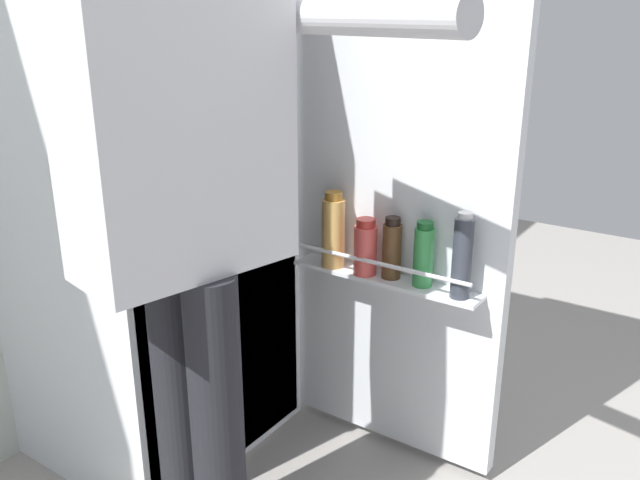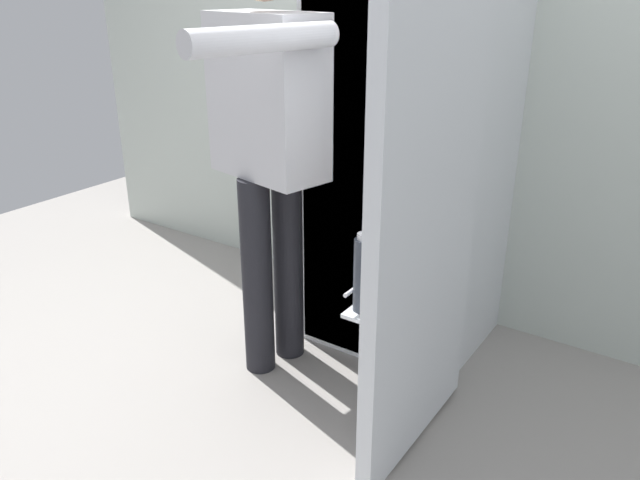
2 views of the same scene
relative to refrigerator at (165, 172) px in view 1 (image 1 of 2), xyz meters
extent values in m
cube|color=beige|center=(-0.03, 0.40, 0.39)|extent=(4.40, 0.10, 2.54)
cube|color=silver|center=(-0.03, 0.05, 0.00)|extent=(0.69, 0.60, 1.77)
cube|color=white|center=(-0.03, -0.24, 0.00)|extent=(0.65, 0.01, 1.73)
cube|color=white|center=(-0.03, -0.20, -0.05)|extent=(0.61, 0.09, 0.01)
cube|color=silver|center=(0.34, -0.58, 0.00)|extent=(0.05, 0.68, 1.71)
cube|color=white|center=(0.27, -0.58, -0.29)|extent=(0.09, 0.58, 0.01)
cylinder|color=silver|center=(0.23, -0.58, -0.23)|extent=(0.01, 0.56, 0.01)
cylinder|color=#333842|center=(0.26, -0.82, -0.17)|extent=(0.05, 0.05, 0.22)
cylinder|color=silver|center=(0.26, -0.82, -0.06)|extent=(0.04, 0.04, 0.02)
cylinder|color=tan|center=(0.26, -0.41, -0.18)|extent=(0.07, 0.07, 0.21)
cylinder|color=#996623|center=(0.26, -0.41, -0.07)|extent=(0.05, 0.05, 0.02)
cylinder|color=brown|center=(0.28, -0.60, -0.20)|extent=(0.05, 0.05, 0.16)
cylinder|color=black|center=(0.28, -0.60, -0.11)|extent=(0.04, 0.04, 0.02)
cylinder|color=green|center=(0.28, -0.70, -0.20)|extent=(0.06, 0.06, 0.17)
cylinder|color=#195B28|center=(0.28, -0.70, -0.11)|extent=(0.05, 0.05, 0.02)
cylinder|color=#DB4C47|center=(0.26, -0.53, -0.21)|extent=(0.07, 0.07, 0.14)
cylinder|color=#B22D28|center=(0.26, -0.53, -0.13)|extent=(0.06, 0.06, 0.02)
cylinder|color=black|center=(-0.34, -0.37, -0.48)|extent=(0.12, 0.12, 0.81)
cylinder|color=black|center=(-0.38, -0.53, -0.48)|extent=(0.12, 0.12, 0.81)
cube|color=silver|center=(-0.36, -0.45, 0.21)|extent=(0.48, 0.31, 0.57)
cylinder|color=silver|center=(-0.31, -0.23, 0.19)|extent=(0.08, 0.08, 0.54)
cylinder|color=silver|center=(-0.15, -0.72, 0.44)|extent=(0.19, 0.54, 0.08)
camera|label=1|loc=(-1.29, -1.43, 0.45)|focal=37.18mm
camera|label=2|loc=(1.05, -2.19, 0.59)|focal=34.97mm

